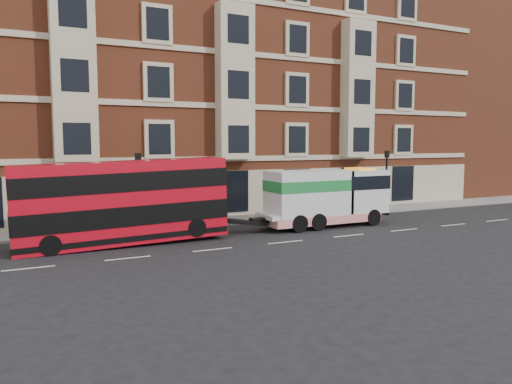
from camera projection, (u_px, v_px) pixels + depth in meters
ground at (285, 242)px, 25.55m from camera, size 120.00×120.00×0.00m
sidewalk at (227, 220)px, 32.21m from camera, size 90.00×3.00×0.15m
victorian_terrace at (194, 77)px, 38.12m from camera, size 45.00×12.00×20.40m
filler_east at (488, 100)px, 51.31m from camera, size 18.00×10.00×19.00m
lamp_post_west at (139, 185)px, 28.13m from camera, size 0.35×0.15×4.35m
lamp_post_east at (386, 176)px, 36.14m from camera, size 0.35×0.15×4.35m
double_decker_bus at (123, 201)px, 24.76m from camera, size 10.29×2.36×4.16m
tow_truck at (325, 197)px, 30.16m from camera, size 8.24×2.43×3.43m
pedestrian at (69, 218)px, 26.58m from camera, size 0.76×0.61×1.82m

